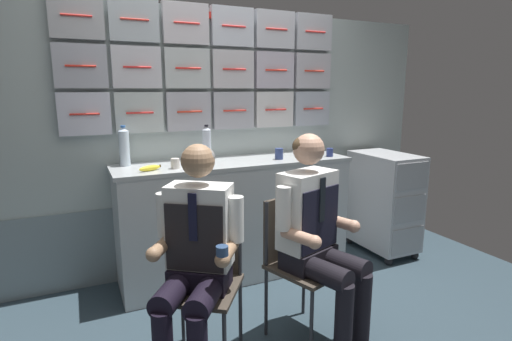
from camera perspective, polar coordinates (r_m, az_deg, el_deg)
name	(u,v)px	position (r m, az deg, el deg)	size (l,w,h in m)	color
galley_bulkhead	(211,135)	(3.40, -6.44, 5.08)	(4.20, 0.14, 2.17)	#A5B3B0
galley_counter	(236,218)	(3.32, -2.93, -6.78)	(1.90, 0.53, 0.96)	#B9BFC1
service_trolley	(384,200)	(3.94, 17.74, -4.05)	(0.40, 0.65, 0.94)	black
folding_chair_left	(205,267)	(2.33, -7.21, -13.44)	(0.56, 0.56, 0.87)	#2D2D33
crew_member_left	(195,254)	(2.13, -8.67, -11.67)	(0.59, 0.64, 1.25)	black
folding_chair_right	(297,250)	(2.54, 5.79, -11.18)	(0.51, 0.51, 0.87)	#2D2D33
crew_member_right	(318,232)	(2.39, 8.83, -8.60)	(0.52, 0.66, 1.27)	black
water_bottle_blue_cap	(124,147)	(3.13, -18.24, 3.23)	(0.08, 0.08, 0.30)	silver
water_bottle_tall	(207,144)	(3.17, -7.01, 3.74)	(0.07, 0.07, 0.29)	silver
paper_cup_blue	(190,159)	(3.07, -9.42, 1.58)	(0.07, 0.07, 0.08)	white
coffee_cup_white	(330,152)	(3.46, 10.45, 2.60)	(0.06, 0.06, 0.07)	navy
paper_cup_tan	(175,163)	(2.94, -11.43, 1.02)	(0.06, 0.06, 0.07)	beige
espresso_cup_small	(279,153)	(3.27, 3.29, 2.43)	(0.07, 0.07, 0.09)	navy
snack_banana	(150,168)	(2.90, -14.86, 0.34)	(0.17, 0.10, 0.04)	yellow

